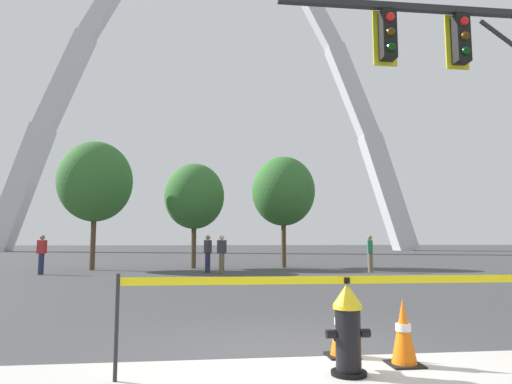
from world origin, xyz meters
TOP-DOWN VIEW (x-y plane):
  - ground_plane at (0.00, 0.00)m, footprint 240.00×240.00m
  - fire_hydrant at (0.40, -0.77)m, footprint 0.46×0.48m
  - caution_tape_barrier at (0.49, -0.78)m, footprint 4.87×0.15m
  - traffic_cone_by_hydrant at (0.56, -0.05)m, footprint 0.36×0.36m
  - traffic_cone_mid_sidewalk at (1.13, -0.50)m, footprint 0.36×0.36m
  - monument_arch at (0.00, 52.70)m, footprint 54.54×2.60m
  - tree_far_left at (-6.20, 16.37)m, footprint 3.45×3.45m
  - tree_left_mid at (-1.57, 17.14)m, footprint 2.97×2.97m
  - tree_center_left at (2.97, 17.33)m, footprint 3.25×3.25m
  - pedestrian_walking_left at (-7.56, 13.73)m, footprint 0.39×0.33m
  - pedestrian_standing_center at (6.07, 13.48)m, footprint 0.28×0.38m
  - pedestrian_walking_right at (-0.34, 13.12)m, footprint 0.39×0.37m
  - pedestrian_near_trees at (-0.90, 14.01)m, footprint 0.34×0.39m

SIDE VIEW (x-z plane):
  - ground_plane at x=0.00m, z-range 0.00..0.00m
  - traffic_cone_by_hydrant at x=0.56m, z-range -0.01..0.72m
  - traffic_cone_mid_sidewalk at x=1.13m, z-range -0.01..0.72m
  - fire_hydrant at x=0.40m, z-range -0.03..0.96m
  - caution_tape_barrier at x=0.49m, z-range 0.18..1.23m
  - pedestrian_walking_left at x=-7.56m, z-range 0.02..1.61m
  - pedestrian_standing_center at x=6.07m, z-range 0.02..1.61m
  - pedestrian_walking_right at x=-0.34m, z-range 0.02..1.61m
  - pedestrian_near_trees at x=-0.90m, z-range 0.02..1.61m
  - tree_left_mid at x=-1.57m, z-range 0.95..6.15m
  - tree_center_left at x=2.97m, z-range 1.05..6.73m
  - tree_far_left at x=-6.20m, z-range 1.11..7.14m
  - monument_arch at x=0.00m, z-range -2.82..44.71m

